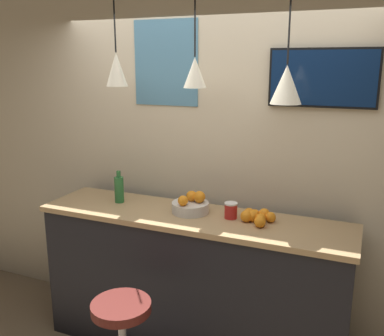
# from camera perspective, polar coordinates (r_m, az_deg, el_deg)

# --- Properties ---
(back_wall) EXTENTS (8.00, 0.06, 2.90)m
(back_wall) POSITION_cam_1_polar(r_m,az_deg,el_deg) (3.36, 2.62, 1.62)
(back_wall) COLOR beige
(back_wall) RESTS_ON ground_plane
(service_counter) EXTENTS (2.30, 0.57, 1.09)m
(service_counter) POSITION_cam_1_polar(r_m,az_deg,el_deg) (3.34, 0.00, -15.07)
(service_counter) COLOR black
(service_counter) RESTS_ON ground_plane
(fruit_bowl) EXTENTS (0.27, 0.27, 0.16)m
(fruit_bowl) POSITION_cam_1_polar(r_m,az_deg,el_deg) (3.14, -0.16, -4.99)
(fruit_bowl) COLOR beige
(fruit_bowl) RESTS_ON service_counter
(orange_pile) EXTENTS (0.23, 0.24, 0.08)m
(orange_pile) POSITION_cam_1_polar(r_m,az_deg,el_deg) (3.01, 8.49, -6.37)
(orange_pile) COLOR orange
(orange_pile) RESTS_ON service_counter
(juice_bottle) EXTENTS (0.07, 0.07, 0.25)m
(juice_bottle) POSITION_cam_1_polar(r_m,az_deg,el_deg) (3.40, -9.69, -2.77)
(juice_bottle) COLOR #286B33
(juice_bottle) RESTS_ON service_counter
(spread_jar) EXTENTS (0.09, 0.09, 0.11)m
(spread_jar) POSITION_cam_1_polar(r_m,az_deg,el_deg) (3.04, 5.20, -5.66)
(spread_jar) COLOR red
(spread_jar) RESTS_ON service_counter
(pendant_lamp_left) EXTENTS (0.16, 0.16, 0.81)m
(pendant_lamp_left) POSITION_cam_1_polar(r_m,az_deg,el_deg) (3.25, -10.04, 12.89)
(pendant_lamp_left) COLOR black
(pendant_lamp_middle) EXTENTS (0.16, 0.16, 0.81)m
(pendant_lamp_middle) POSITION_cam_1_polar(r_m,az_deg,el_deg) (2.97, 0.39, 12.71)
(pendant_lamp_middle) COLOR black
(pendant_lamp_right) EXTENTS (0.20, 0.20, 0.89)m
(pendant_lamp_right) POSITION_cam_1_polar(r_m,az_deg,el_deg) (2.79, 12.48, 10.89)
(pendant_lamp_right) COLOR black
(mounted_tv) EXTENTS (0.72, 0.04, 0.40)m
(mounted_tv) POSITION_cam_1_polar(r_m,az_deg,el_deg) (3.05, 17.03, 11.40)
(mounted_tv) COLOR black
(wall_poster) EXTENTS (0.54, 0.01, 0.65)m
(wall_poster) POSITION_cam_1_polar(r_m,az_deg,el_deg) (3.40, -3.54, 13.79)
(wall_poster) COLOR teal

